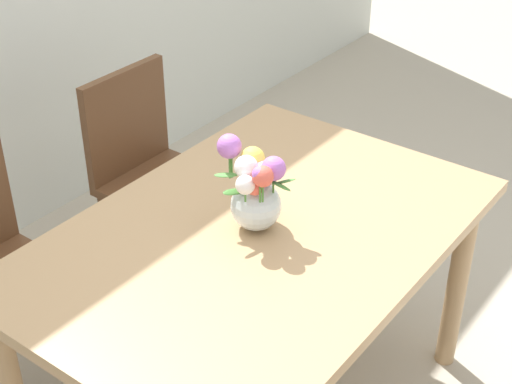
{
  "coord_description": "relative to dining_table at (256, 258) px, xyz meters",
  "views": [
    {
      "loc": [
        -1.46,
        -1.09,
        2.04
      ],
      "look_at": [
        0.02,
        0.01,
        0.89
      ],
      "focal_mm": 53.62,
      "sensor_mm": 36.0,
      "label": 1
    }
  ],
  "objects": [
    {
      "name": "chair_right",
      "position": [
        0.39,
        0.82,
        -0.15
      ],
      "size": [
        0.42,
        0.42,
        0.9
      ],
      "rotation": [
        0.0,
        0.0,
        3.14
      ],
      "color": "brown",
      "rests_on": "ground_plane"
    },
    {
      "name": "dining_table",
      "position": [
        0.0,
        0.0,
        0.0
      ],
      "size": [
        1.43,
        0.97,
        0.77
      ],
      "color": "tan",
      "rests_on": "ground_plane"
    },
    {
      "name": "flower_vase",
      "position": [
        0.02,
        0.02,
        0.23
      ],
      "size": [
        0.18,
        0.25,
        0.27
      ],
      "color": "silver",
      "rests_on": "dining_table"
    }
  ]
}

